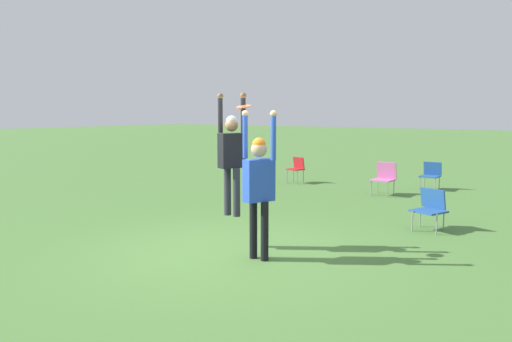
# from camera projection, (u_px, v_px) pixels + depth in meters

# --- Properties ---
(ground_plane) EXTENTS (120.00, 120.00, 0.00)m
(ground_plane) POSITION_uv_depth(u_px,v_px,m) (227.00, 252.00, 8.08)
(ground_plane) COLOR #4C7A38
(person_jumping) EXTENTS (0.58, 0.47, 2.02)m
(person_jumping) POSITION_uv_depth(u_px,v_px,m) (232.00, 152.00, 8.17)
(person_jumping) COLOR #2D2D38
(person_jumping) RESTS_ON ground_plane
(person_defending) EXTENTS (0.62, 0.51, 2.28)m
(person_defending) POSITION_uv_depth(u_px,v_px,m) (259.00, 180.00, 7.53)
(person_defending) COLOR black
(person_defending) RESTS_ON ground_plane
(frisbee) EXTENTS (0.22, 0.22, 0.06)m
(frisbee) POSITION_uv_depth(u_px,v_px,m) (244.00, 107.00, 7.75)
(frisbee) COLOR #E04C23
(camping_chair_0) EXTENTS (0.52, 0.55, 0.80)m
(camping_chair_0) POSITION_uv_depth(u_px,v_px,m) (431.00, 173.00, 14.51)
(camping_chair_0) COLOR gray
(camping_chair_0) RESTS_ON ground_plane
(camping_chair_1) EXTENTS (0.53, 0.57, 0.81)m
(camping_chair_1) POSITION_uv_depth(u_px,v_px,m) (297.00, 167.00, 15.86)
(camping_chair_1) COLOR gray
(camping_chair_1) RESTS_ON ground_plane
(camping_chair_3) EXTENTS (0.68, 0.72, 0.78)m
(camping_chair_3) POSITION_uv_depth(u_px,v_px,m) (430.00, 207.00, 9.55)
(camping_chair_3) COLOR gray
(camping_chair_3) RESTS_ON ground_plane
(camping_chair_4) EXTENTS (0.54, 0.58, 0.89)m
(camping_chair_4) POSITION_uv_depth(u_px,v_px,m) (384.00, 176.00, 13.57)
(camping_chair_4) COLOR gray
(camping_chair_4) RESTS_ON ground_plane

